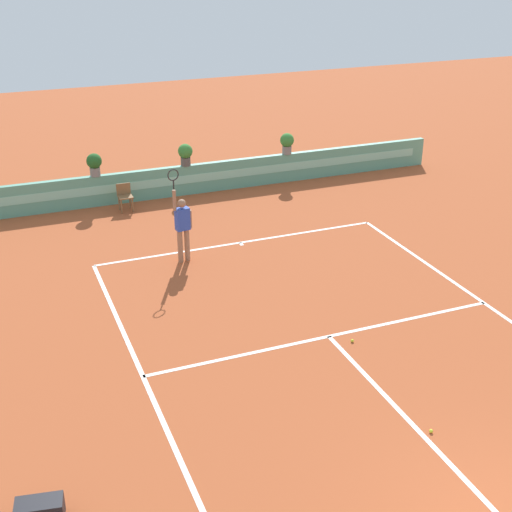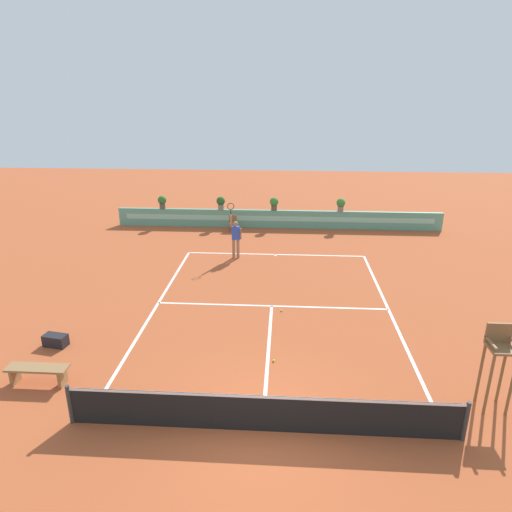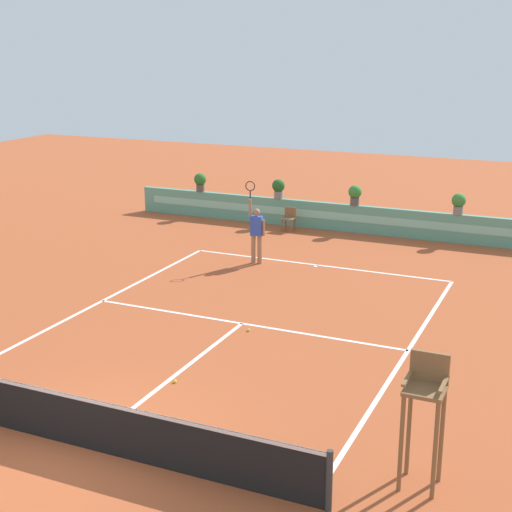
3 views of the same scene
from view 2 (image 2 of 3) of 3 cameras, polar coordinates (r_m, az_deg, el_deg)
The scene contains 15 objects.
ground_plane at distance 16.12m, azimuth 1.92°, elevation -6.86°, with size 60.00×60.00×0.00m, color #A84C28.
court_lines at distance 16.76m, azimuth 2.00°, elevation -5.75°, with size 8.32×11.94×0.01m.
net at distance 10.76m, azimuth 0.83°, elevation -18.84°, with size 8.92×0.10×1.00m.
back_wall_barrier at distance 25.68m, azimuth 2.70°, elevation 4.61°, with size 18.00×0.21×1.00m.
umpire_chair at distance 12.40m, azimuth 27.91°, elevation -11.09°, with size 0.60×0.60×2.14m.
ball_kid_chair at distance 25.14m, azimuth -2.91°, elevation 4.22°, with size 0.44×0.44×0.85m.
bench_courtside at distance 13.53m, azimuth -25.49°, elevation -12.81°, with size 1.60×0.44×0.51m.
gear_bag at distance 15.24m, azimuth -23.65°, elevation -9.58°, with size 0.70×0.36×0.36m, color black.
tennis_player at distance 20.77m, azimuth -2.56°, elevation 2.49°, with size 0.62×0.27×2.58m.
tennis_ball_near_baseline at distance 16.10m, azimuth 3.21°, elevation -6.77°, with size 0.07×0.07×0.07m, color #CCE033.
tennis_ball_mid_court at distance 13.34m, azimuth 2.22°, elevation -12.86°, with size 0.07×0.07×0.07m, color #CCE033.
potted_plant_centre at distance 25.46m, azimuth 2.27°, elevation 6.61°, with size 0.48×0.48×0.72m.
potted_plant_right at distance 25.64m, azimuth 10.50°, elevation 6.38°, with size 0.48×0.48×0.72m.
potted_plant_far_left at distance 26.37m, azimuth -11.59°, elevation 6.68°, with size 0.48×0.48×0.72m.
potted_plant_left at distance 25.71m, azimuth -4.40°, elevation 6.69°, with size 0.48×0.48×0.72m.
Camera 2 is at (0.40, -8.39, 7.24)m, focal length 32.18 mm.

